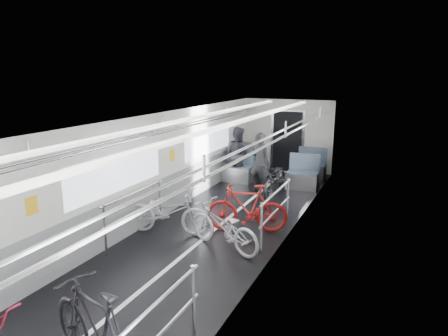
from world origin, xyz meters
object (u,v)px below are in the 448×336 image
Objects in this scene: person_seated at (237,154)px; bike_aisle at (275,179)px; bike_left_far at (168,212)px; bike_right_mid at (223,227)px; bike_right_far at (247,208)px; person_standing at (260,163)px; bike_right_near at (97,330)px.

bike_aisle is at bearing 160.10° from person_seated.
bike_aisle is (1.27, 3.41, -0.01)m from bike_left_far.
bike_right_mid is 3.64m from bike_aisle.
person_seated is (-0.23, 4.37, 0.37)m from bike_left_far.
bike_right_mid is at bearing 121.67° from person_seated.
bike_left_far is 4.39m from person_seated.
bike_aisle is (-0.17, 2.64, -0.06)m from bike_right_far.
bike_aisle reaches higher than bike_right_mid.
person_standing is (-0.48, 0.10, 0.39)m from bike_aisle.
bike_right_far is 0.98× the size of bike_aisle.
bike_right_near is 1.05× the size of bike_right_far.
bike_right_near is 7.13m from bike_aisle.
person_seated reaches higher than bike_left_far.
person_standing reaches higher than bike_right_near.
bike_right_far is 1.01× the size of person_standing.
bike_right_near is 7.26m from person_standing.
person_seated is (-1.67, 3.60, 0.33)m from bike_right_far.
bike_left_far is 1.03× the size of bike_aisle.
bike_right_far is 1.02× the size of person_seated.
person_seated reaches higher than bike_aisle.
person_seated reaches higher than bike_right_far.
bike_left_far is 3.64m from bike_aisle.
bike_right_near is 4.49m from bike_right_far.
bike_right_far reaches higher than bike_aisle.
person_standing is at bearing -152.22° from bike_right_mid.
bike_left_far is 1.06× the size of person_standing.
person_seated is at bearing -171.20° from bike_right_far.
bike_right_mid is (1.35, -0.23, -0.03)m from bike_left_far.
bike_right_near is at bearing 105.50° from person_standing.
bike_right_far is at bearing -86.18° from bike_aisle.
bike_right_near reaches higher than bike_right_far.
person_standing is 1.33m from person_seated.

